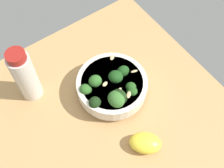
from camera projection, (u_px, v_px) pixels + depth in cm
name	position (u px, v px, depth cm)	size (l,w,h in cm)	color
ground_plane	(105.00, 112.00, 75.93)	(59.62, 59.62, 3.48)	tan
bowl_of_broccoli	(112.00, 86.00, 73.75)	(18.10, 18.16, 8.88)	silver
lemon_wedge	(145.00, 143.00, 67.98)	(7.59, 5.23, 3.68)	yellow
bottle_tall	(25.00, 75.00, 69.88)	(5.46, 5.46, 17.09)	beige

